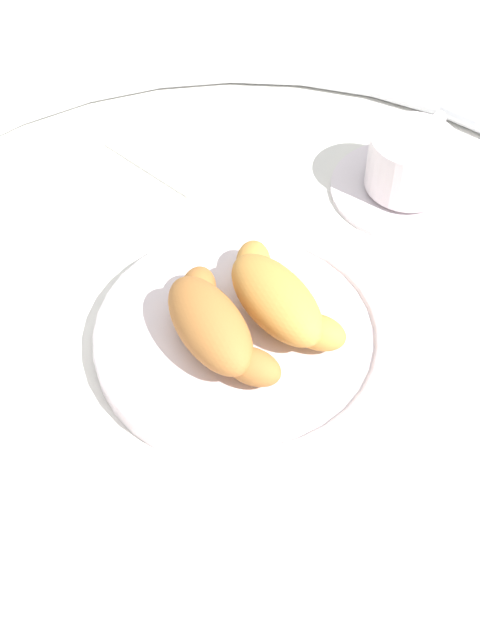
{
  "coord_description": "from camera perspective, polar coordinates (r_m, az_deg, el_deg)",
  "views": [
    {
      "loc": [
        0.21,
        -0.34,
        0.54
      ],
      "look_at": [
        -0.02,
        0.02,
        0.03
      ],
      "focal_mm": 49.39,
      "sensor_mm": 36.0,
      "label": 1
    }
  ],
  "objects": [
    {
      "name": "croissant_large",
      "position": [
        0.65,
        -1.8,
        -0.43
      ],
      "size": [
        0.12,
        0.1,
        0.04
      ],
      "color": "#AD6B33",
      "rests_on": "pastry_plate"
    },
    {
      "name": "table_chrome_rim",
      "position": [
        0.66,
        0.2,
        -2.89
      ],
      "size": [
        0.78,
        0.78,
        0.02
      ],
      "primitive_type": "torus",
      "color": "silver",
      "rests_on": "ground_plane"
    },
    {
      "name": "folded_napkin",
      "position": [
        0.86,
        -3.47,
        11.45
      ],
      "size": [
        0.13,
        0.13,
        0.01
      ],
      "primitive_type": "cube",
      "rotation": [
        0.0,
        0.0,
        -0.18
      ],
      "color": "silver",
      "rests_on": "ground_plane"
    },
    {
      "name": "coffee_cup_far",
      "position": [
        0.81,
        10.93,
        9.61
      ],
      "size": [
        0.14,
        0.14,
        0.06
      ],
      "color": "silver",
      "rests_on": "ground_plane"
    },
    {
      "name": "pastry_plate",
      "position": [
        0.68,
        0.0,
        -1.08
      ],
      "size": [
        0.23,
        0.23,
        0.02
      ],
      "color": "silver",
      "rests_on": "ground_plane"
    },
    {
      "name": "croissant_small",
      "position": [
        0.67,
        2.22,
        1.53
      ],
      "size": [
        0.12,
        0.1,
        0.04
      ],
      "color": "#CC893D",
      "rests_on": "pastry_plate"
    },
    {
      "name": "ground_plane",
      "position": [
        0.67,
        0.19,
        -3.51
      ],
      "size": [
        2.2,
        2.2,
        0.0
      ],
      "primitive_type": "plane",
      "color": "silver"
    }
  ]
}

